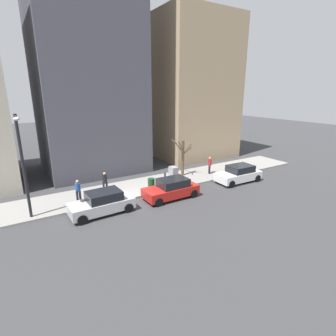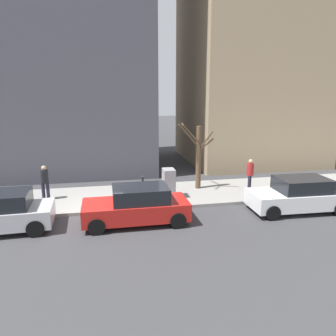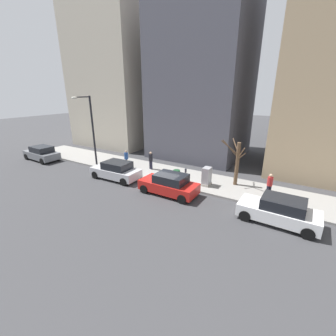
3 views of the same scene
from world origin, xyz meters
name	(u,v)px [view 1 (image 1 of 3)]	position (x,y,z in m)	size (l,w,h in m)	color
ground_plane	(145,197)	(0.00, 0.00, 0.00)	(120.00, 120.00, 0.00)	#38383A
sidewalk	(134,188)	(2.00, 0.00, 0.07)	(4.00, 36.00, 0.15)	gray
parked_car_white	(239,174)	(-1.26, -8.83, 0.74)	(2.04, 4.25, 1.52)	white
parked_car_red	(171,189)	(-1.24, -1.67, 0.74)	(1.93, 4.20, 1.52)	red
parked_car_silver	(102,203)	(-1.04, 3.65, 0.74)	(2.05, 4.26, 1.52)	#B7B7BC
parking_meter	(165,179)	(0.45, -2.11, 0.98)	(0.14, 0.10, 1.35)	slate
utility_box	(173,175)	(1.30, -3.48, 0.85)	(0.83, 0.61, 1.43)	#A8A399
streetlamp	(22,159)	(0.28, 7.83, 4.02)	(1.97, 0.32, 6.50)	black
bare_tree	(183,157)	(2.58, -5.32, 1.98)	(1.82, 1.84, 3.54)	brown
trash_bin	(151,184)	(0.90, -1.08, 0.60)	(0.56, 0.56, 0.90)	#14381E
pedestrian_near_meter	(210,164)	(1.65, -7.88, 1.09)	(0.36, 0.36, 1.66)	#1E1E2D
pedestrian_midblock	(105,181)	(2.17, 2.37, 1.09)	(0.36, 0.39, 1.66)	#1E1E2D
pedestrian_far_corner	(78,190)	(1.38, 4.62, 1.09)	(0.36, 0.36, 1.66)	#1E1E2D
office_tower_left	(189,89)	(10.09, -11.39, 8.11)	(9.19, 9.19, 16.22)	tan
office_block_center	(82,23)	(10.18, 0.96, 13.90)	(9.37, 9.37, 27.81)	#4C4C56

